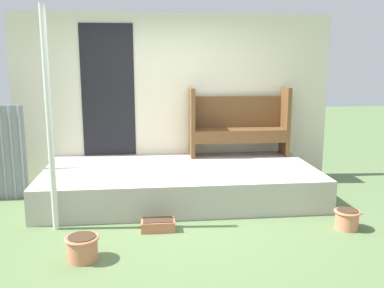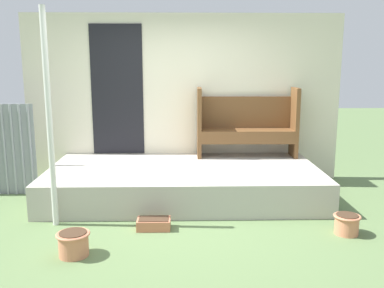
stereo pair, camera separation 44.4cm
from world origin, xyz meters
The scene contains 8 objects.
ground_plane centered at (0.00, 0.00, 0.00)m, with size 24.00×24.00×0.00m, color #5B7547.
porch_slab centered at (0.11, 0.92, 0.21)m, with size 3.73×1.84×0.43m.
house_wall centered at (0.06, 1.87, 1.31)m, with size 4.93×0.08×2.60m.
support_post centered at (-1.40, -0.08, 1.24)m, with size 0.07×0.07×2.48m.
bench centered at (1.08, 1.63, 0.95)m, with size 1.53×0.42×1.06m.
flower_pot_left centered at (-0.99, -0.90, 0.13)m, with size 0.33×0.33×0.24m.
flower_pot_middle centered at (1.90, -0.44, 0.12)m, with size 0.30×0.30×0.23m.
planter_box_rect centered at (-0.25, -0.24, 0.06)m, with size 0.38×0.23×0.13m.
Camera 1 is at (-0.36, -4.83, 1.90)m, focal length 40.00 mm.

